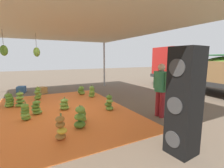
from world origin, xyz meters
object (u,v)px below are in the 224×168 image
banana_bunch_0 (25,112)px  banana_bunch_5 (92,92)px  banana_bunch_6 (109,103)px  cargo_truck_main (206,68)px  banana_bunch_3 (81,91)px  banana_bunch_7 (82,115)px  worker_0 (161,86)px  crate_0 (21,90)px  banana_bunch_1 (61,129)px  banana_bunch_10 (36,108)px  banana_bunch_2 (9,101)px  banana_bunch_9 (38,94)px  speaker_stack (184,102)px  crate_1 (43,90)px  banana_bunch_4 (64,104)px  banana_bunch_11 (20,100)px  banana_bunch_8 (80,118)px

banana_bunch_0 → banana_bunch_5: (-1.65, 2.59, 0.02)m
banana_bunch_6 → banana_bunch_5: bearing=176.4°
cargo_truck_main → banana_bunch_6: bearing=-84.3°
banana_bunch_3 → banana_bunch_7: bearing=-16.7°
cargo_truck_main → worker_0: size_ratio=4.38×
crate_0 → worker_0: bearing=32.9°
banana_bunch_1 → crate_0: (-5.87, -0.87, -0.09)m
banana_bunch_10 → banana_bunch_5: bearing=118.9°
worker_0 → banana_bunch_2: bearing=-127.9°
banana_bunch_9 → cargo_truck_main: 8.30m
banana_bunch_0 → banana_bunch_3: 3.37m
speaker_stack → crate_1: bearing=-165.3°
banana_bunch_7 → banana_bunch_10: banana_bunch_10 is taller
banana_bunch_10 → cargo_truck_main: bearing=89.4°
banana_bunch_4 → crate_1: size_ratio=1.13×
banana_bunch_3 → banana_bunch_10: bearing=-45.1°
banana_bunch_3 → banana_bunch_5: size_ratio=0.82×
banana_bunch_0 → crate_0: banana_bunch_0 is taller
banana_bunch_3 → worker_0: worker_0 is taller
banana_bunch_2 → banana_bunch_7: 3.10m
banana_bunch_0 → banana_bunch_2: 1.72m
banana_bunch_5 → banana_bunch_11: banana_bunch_11 is taller
banana_bunch_8 → banana_bunch_7: bearing=156.0°
banana_bunch_2 → banana_bunch_4: (1.19, 1.67, -0.05)m
banana_bunch_11 → crate_0: banana_bunch_11 is taller
banana_bunch_9 → crate_1: (-1.34, 0.30, -0.10)m
banana_bunch_1 → banana_bunch_11: size_ratio=1.00×
cargo_truck_main → banana_bunch_8: bearing=-78.4°
banana_bunch_2 → banana_bunch_3: size_ratio=1.18×
banana_bunch_3 → cargo_truck_main: bearing=70.8°
banana_bunch_6 → crate_0: banana_bunch_6 is taller
banana_bunch_8 → worker_0: 2.45m
banana_bunch_1 → speaker_stack: speaker_stack is taller
banana_bunch_3 → banana_bunch_6: (2.71, 0.13, 0.04)m
crate_1 → worker_0: bearing=28.2°
banana_bunch_8 → cargo_truck_main: (-1.49, 7.23, 0.96)m
banana_bunch_9 → banana_bunch_3: bearing=92.3°
banana_bunch_4 → cargo_truck_main: (0.15, 7.28, 1.04)m
banana_bunch_8 → banana_bunch_10: 1.82m
banana_bunch_8 → crate_0: 5.64m
worker_0 → banana_bunch_0: bearing=-113.1°
banana_bunch_2 → banana_bunch_10: size_ratio=1.12×
banana_bunch_10 → worker_0: bearing=59.7°
banana_bunch_10 → speaker_stack: (3.49, 2.24, 0.75)m
banana_bunch_10 → crate_0: bearing=-172.7°
banana_bunch_7 → cargo_truck_main: (-1.12, 7.07, 1.03)m
banana_bunch_5 → crate_0: bearing=-133.2°
banana_bunch_0 → banana_bunch_1: size_ratio=0.90×
banana_bunch_1 → banana_bunch_2: banana_bunch_1 is taller
banana_bunch_4 → crate_1: 3.25m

